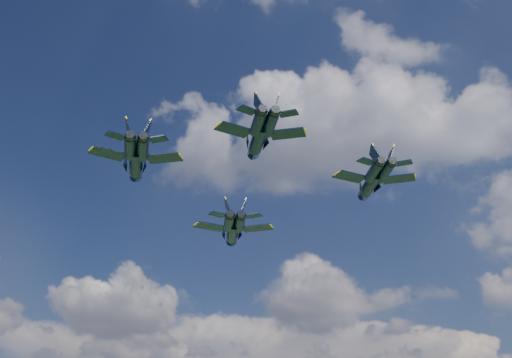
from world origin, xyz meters
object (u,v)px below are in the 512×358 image
Objects in this scene: jet_lead at (233,232)px; jet_left at (136,163)px; jet_slot at (258,140)px; jet_right at (370,184)px.

jet_left is at bearing -127.81° from jet_lead.
jet_slot is (21.39, -7.21, -3.09)m from jet_left.
jet_lead is at bearing 46.66° from jet_left.
jet_left is 1.02× the size of jet_right.
jet_left reaches higher than jet_right.
jet_lead is 26.77m from jet_right.
jet_right is at bearing 39.37° from jet_slot.
jet_left is at bearing -175.31° from jet_right.
jet_slot is at bearing -137.30° from jet_right.
jet_slot is at bearing -47.08° from jet_left.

